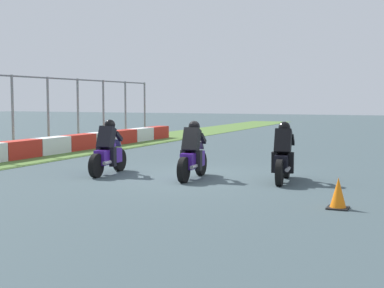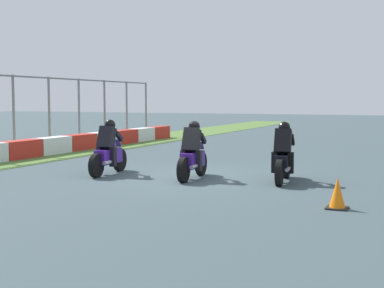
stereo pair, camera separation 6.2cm
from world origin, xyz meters
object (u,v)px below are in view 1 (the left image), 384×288
(rider_lane_b, at_px, (193,155))
(rider_lane_a, at_px, (283,157))
(rider_lane_c, at_px, (108,152))
(traffic_cone, at_px, (338,194))

(rider_lane_b, bearing_deg, rider_lane_a, -83.58)
(rider_lane_b, bearing_deg, rider_lane_c, 88.67)
(rider_lane_a, bearing_deg, rider_lane_b, 94.28)
(rider_lane_a, relative_size, rider_lane_b, 1.00)
(rider_lane_b, bearing_deg, traffic_cone, -125.73)
(traffic_cone, bearing_deg, rider_lane_a, 31.46)
(rider_lane_c, bearing_deg, traffic_cone, -114.64)
(rider_lane_c, bearing_deg, rider_lane_a, -88.16)
(rider_lane_c, bearing_deg, rider_lane_b, -91.91)
(rider_lane_a, bearing_deg, traffic_cone, -155.27)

